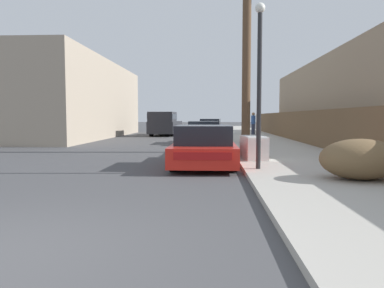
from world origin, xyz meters
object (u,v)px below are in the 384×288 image
utility_pole (246,61)px  pedestrian (253,123)px  car_parked_far (211,127)px  discarded_fridge (254,147)px  parked_sports_car_red (204,147)px  pickup_truck (165,124)px  car_parked_mid (204,133)px  street_lamp (259,73)px  brush_pile (360,159)px

utility_pole → pedestrian: utility_pole is taller
pedestrian → car_parked_far: bearing=143.8°
pedestrian → discarded_fridge: bearing=-96.3°
car_parked_far → discarded_fridge: bearing=-81.4°
parked_sports_car_red → discarded_fridge: bearing=29.7°
utility_pole → pickup_truck: bearing=110.2°
car_parked_mid → utility_pole: 6.47m
utility_pole → street_lamp: 6.11m
utility_pole → street_lamp: utility_pole is taller
car_parked_mid → car_parked_far: car_parked_far is taller
discarded_fridge → car_parked_mid: size_ratio=0.36×
car_parked_far → brush_pile: 23.89m
pedestrian → car_parked_mid: bearing=-114.0°
car_parked_mid → car_parked_far: (0.37, 10.78, 0.03)m
parked_sports_car_red → street_lamp: size_ratio=1.04×
pickup_truck → street_lamp: 20.77m
pickup_truck → car_parked_mid: bearing=112.9°
discarded_fridge → utility_pole: utility_pole is taller
car_parked_far → parked_sports_car_red: bearing=-86.1°
car_parked_far → pickup_truck: bearing=-147.4°
car_parked_mid → street_lamp: (1.66, -11.29, 2.04)m
car_parked_far → pedestrian: pedestrian is taller
parked_sports_car_red → pickup_truck: pickup_truck is taller
discarded_fridge → car_parked_mid: car_parked_mid is taller
brush_pile → car_parked_mid: bearing=105.9°
utility_pole → pedestrian: bearing=82.3°
discarded_fridge → brush_pile: (1.87, -4.00, 0.07)m
car_parked_far → street_lamp: street_lamp is taller
discarded_fridge → utility_pole: 4.89m
utility_pole → parked_sports_car_red: bearing=-110.4°
discarded_fridge → parked_sports_car_red: parked_sports_car_red is taller
discarded_fridge → pickup_truck: pickup_truck is taller
parked_sports_car_red → street_lamp: street_lamp is taller
brush_pile → discarded_fridge: bearing=115.1°
pickup_truck → utility_pole: (5.19, -14.09, 2.87)m
pickup_truck → utility_pole: utility_pole is taller
car_parked_mid → pedestrian: bearing=65.9°
brush_pile → car_parked_far: bearing=98.0°
pickup_truck → brush_pile: 22.79m
discarded_fridge → pedestrian: pedestrian is taller
car_parked_mid → pedestrian: (3.71, 8.33, 0.42)m
car_parked_mid → brush_pile: car_parked_mid is taller
car_parked_mid → pickup_truck: (-3.31, 8.80, 0.35)m
street_lamp → pedestrian: bearing=84.0°
parked_sports_car_red → pickup_truck: 18.94m
pickup_truck → pedestrian: 7.05m
pickup_truck → discarded_fridge: bearing=108.4°
parked_sports_car_red → brush_pile: parked_sports_car_red is taller
utility_pole → street_lamp: bearing=-92.1°
street_lamp → brush_pile: 3.31m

